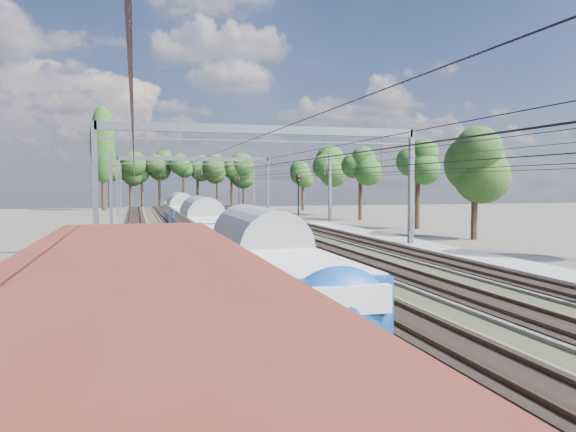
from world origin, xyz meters
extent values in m
cube|color=#47423A|center=(-9.00, 45.00, 0.07)|extent=(3.00, 130.00, 0.15)
cube|color=black|center=(-9.00, 45.00, 0.17)|extent=(2.50, 130.00, 0.06)
cube|color=#473326|center=(-9.72, 45.00, 0.27)|extent=(0.08, 130.00, 0.14)
cube|color=#473326|center=(-8.28, 45.00, 0.27)|extent=(0.08, 130.00, 0.14)
cube|color=#47423A|center=(-4.50, 45.00, 0.07)|extent=(3.00, 130.00, 0.15)
cube|color=black|center=(-4.50, 45.00, 0.17)|extent=(2.50, 130.00, 0.06)
cube|color=#473326|center=(-5.22, 45.00, 0.27)|extent=(0.08, 130.00, 0.14)
cube|color=#473326|center=(-3.78, 45.00, 0.27)|extent=(0.08, 130.00, 0.14)
cube|color=#47423A|center=(0.00, 45.00, 0.07)|extent=(3.00, 130.00, 0.15)
cube|color=black|center=(0.00, 45.00, 0.17)|extent=(2.50, 130.00, 0.06)
cube|color=#473326|center=(-0.72, 45.00, 0.27)|extent=(0.08, 130.00, 0.14)
cube|color=#473326|center=(0.72, 45.00, 0.27)|extent=(0.08, 130.00, 0.14)
cube|color=#47423A|center=(4.50, 45.00, 0.07)|extent=(3.00, 130.00, 0.15)
cube|color=black|center=(4.50, 45.00, 0.17)|extent=(2.50, 130.00, 0.06)
cube|color=#473326|center=(3.78, 45.00, 0.27)|extent=(0.08, 130.00, 0.14)
cube|color=#473326|center=(5.22, 45.00, 0.27)|extent=(0.08, 130.00, 0.14)
cube|color=#47423A|center=(9.00, 45.00, 0.07)|extent=(3.00, 130.00, 0.15)
cube|color=black|center=(9.00, 45.00, 0.17)|extent=(2.50, 130.00, 0.06)
cube|color=#473326|center=(8.28, 45.00, 0.27)|extent=(0.08, 130.00, 0.14)
cube|color=#473326|center=(9.72, 45.00, 0.27)|extent=(0.08, 130.00, 0.14)
cube|color=#2F2D1E|center=(-6.75, 45.00, 0.03)|extent=(1.10, 130.00, 0.05)
cube|color=#2F2D1E|center=(-2.25, 45.00, 0.03)|extent=(1.10, 130.00, 0.05)
cube|color=#2F2D1E|center=(2.25, 45.00, 0.03)|extent=(1.10, 130.00, 0.05)
cube|color=#2F2D1E|center=(6.75, 45.00, 0.03)|extent=(1.10, 130.00, 0.05)
cube|color=gray|center=(12.00, 20.00, 0.15)|extent=(3.00, 70.00, 0.30)
cube|color=slate|center=(-11.50, 30.00, 4.50)|extent=(0.35, 0.35, 9.00)
cube|color=slate|center=(11.50, 30.00, 4.50)|extent=(0.35, 0.35, 9.00)
cube|color=slate|center=(0.00, 30.00, 8.70)|extent=(23.00, 0.35, 0.60)
cube|color=slate|center=(-11.50, 78.00, 4.50)|extent=(0.35, 0.35, 9.00)
cube|color=slate|center=(11.50, 78.00, 4.50)|extent=(0.35, 0.35, 9.00)
cube|color=slate|center=(0.00, 78.00, 8.70)|extent=(23.00, 0.35, 0.60)
cube|color=slate|center=(-11.50, 55.00, 4.25)|extent=(0.35, 0.35, 8.50)
cube|color=slate|center=(-11.50, 100.00, 4.25)|extent=(0.35, 0.35, 8.50)
cube|color=slate|center=(13.80, 55.00, 4.25)|extent=(0.35, 0.35, 8.50)
cube|color=slate|center=(13.80, 100.00, 4.25)|extent=(0.35, 0.35, 8.50)
cylinder|color=black|center=(-9.00, 45.00, 5.50)|extent=(0.03, 130.00, 0.03)
cylinder|color=black|center=(-9.00, 45.00, 6.60)|extent=(0.03, 130.00, 0.03)
cylinder|color=black|center=(-4.50, 45.00, 5.50)|extent=(0.03, 130.00, 0.03)
cylinder|color=black|center=(-4.50, 45.00, 6.60)|extent=(0.03, 130.00, 0.03)
cylinder|color=black|center=(0.00, 45.00, 5.50)|extent=(0.03, 130.00, 0.03)
cylinder|color=black|center=(0.00, 45.00, 6.60)|extent=(0.03, 130.00, 0.03)
cylinder|color=black|center=(4.50, 45.00, 5.50)|extent=(0.03, 130.00, 0.03)
cylinder|color=black|center=(4.50, 45.00, 6.60)|extent=(0.03, 130.00, 0.03)
cylinder|color=black|center=(9.00, 45.00, 5.50)|extent=(0.03, 130.00, 0.03)
cylinder|color=black|center=(9.00, 45.00, 6.60)|extent=(0.03, 130.00, 0.03)
cylinder|color=black|center=(-13.91, 110.05, 3.27)|extent=(0.56, 0.56, 6.54)
sphere|color=#143413|center=(-13.91, 110.05, 8.50)|extent=(3.92, 3.92, 3.92)
cylinder|color=black|center=(-11.19, 113.20, 3.22)|extent=(0.56, 0.56, 6.45)
sphere|color=#143413|center=(-11.19, 113.20, 8.38)|extent=(4.72, 4.72, 4.72)
cylinder|color=black|center=(-6.76, 112.93, 3.05)|extent=(0.56, 0.56, 6.10)
sphere|color=#143413|center=(-6.76, 112.93, 7.93)|extent=(5.04, 5.04, 5.04)
cylinder|color=black|center=(-3.30, 111.15, 3.58)|extent=(0.56, 0.56, 7.16)
sphere|color=#143413|center=(-3.30, 111.15, 9.31)|extent=(4.90, 4.90, 4.90)
cylinder|color=black|center=(-0.04, 113.07, 3.23)|extent=(0.56, 0.56, 6.45)
sphere|color=#143413|center=(-0.04, 113.07, 8.39)|extent=(5.15, 5.15, 5.15)
cylinder|color=black|center=(4.09, 110.50, 3.01)|extent=(0.56, 0.56, 6.01)
sphere|color=#143413|center=(4.09, 110.50, 7.81)|extent=(4.93, 4.93, 4.93)
cylinder|color=black|center=(7.28, 113.25, 2.95)|extent=(0.56, 0.56, 5.89)
sphere|color=#143413|center=(7.28, 113.25, 7.66)|extent=(5.34, 5.34, 5.34)
cylinder|color=black|center=(10.50, 112.94, 3.23)|extent=(0.56, 0.56, 6.45)
sphere|color=#143413|center=(10.50, 112.94, 8.39)|extent=(3.97, 3.97, 3.97)
cylinder|color=black|center=(15.59, 111.08, 3.40)|extent=(0.56, 0.56, 6.81)
sphere|color=#143413|center=(15.59, 111.08, 8.85)|extent=(5.11, 5.11, 5.11)
cylinder|color=black|center=(19.53, 32.70, 2.56)|extent=(0.56, 0.56, 5.11)
sphere|color=#143413|center=(19.53, 32.70, 6.64)|extent=(4.46, 4.46, 4.46)
cylinder|color=black|center=(20.76, 47.36, 2.98)|extent=(0.56, 0.56, 5.96)
sphere|color=#143413|center=(20.76, 47.36, 7.75)|extent=(4.24, 4.24, 4.24)
cylinder|color=black|center=(20.63, 61.85, 2.59)|extent=(0.56, 0.56, 5.18)
sphere|color=#143413|center=(20.63, 61.85, 6.74)|extent=(3.38, 3.38, 3.38)
cylinder|color=black|center=(21.46, 72.55, 3.31)|extent=(0.56, 0.56, 6.63)
sphere|color=#143413|center=(21.46, 72.55, 8.61)|extent=(3.36, 3.36, 3.36)
cylinder|color=black|center=(20.09, 89.54, 3.39)|extent=(0.56, 0.56, 6.79)
sphere|color=#143413|center=(20.09, 89.54, 8.82)|extent=(3.42, 3.42, 3.42)
cylinder|color=black|center=(-14.50, 98.00, 8.00)|extent=(0.70, 0.70, 16.00)
ellipsoid|color=#204C19|center=(-14.50, 98.00, 12.00)|extent=(4.40, 4.40, 14.08)
cube|color=black|center=(-4.50, 5.36, 0.50)|extent=(1.80, 2.70, 0.72)
cube|color=black|center=(-4.50, 17.98, 0.50)|extent=(1.80, 2.70, 0.72)
cube|color=navy|center=(-4.50, 11.67, 1.85)|extent=(2.52, 18.03, 1.71)
cube|color=silver|center=(-4.50, 11.67, 2.30)|extent=(2.60, 17.31, 0.86)
cube|color=black|center=(-3.19, 11.67, 2.30)|extent=(0.04, 15.33, 0.63)
cube|color=#E3A30B|center=(-4.50, 7.71, 1.40)|extent=(2.61, 5.05, 0.63)
cylinder|color=gray|center=(-4.50, 11.67, 2.70)|extent=(2.56, 18.03, 2.56)
cube|color=black|center=(-4.50, 23.99, 0.50)|extent=(1.80, 2.70, 0.72)
cube|color=black|center=(-4.50, 36.61, 0.50)|extent=(1.80, 2.70, 0.72)
cube|color=navy|center=(-4.50, 30.30, 1.85)|extent=(2.52, 18.03, 1.71)
cube|color=silver|center=(-4.50, 30.30, 2.30)|extent=(2.60, 17.31, 0.86)
cube|color=black|center=(-3.19, 30.30, 2.30)|extent=(0.04, 15.33, 0.63)
cube|color=#E3A30B|center=(-4.50, 26.34, 1.40)|extent=(2.61, 5.05, 0.63)
cylinder|color=gray|center=(-4.50, 30.30, 2.70)|extent=(2.56, 18.03, 2.56)
cube|color=black|center=(-4.50, 42.62, 0.50)|extent=(1.80, 2.70, 0.72)
cube|color=black|center=(-4.50, 55.24, 0.50)|extent=(1.80, 2.70, 0.72)
cube|color=navy|center=(-4.50, 48.93, 1.85)|extent=(2.52, 18.03, 1.71)
cube|color=silver|center=(-4.50, 48.93, 2.30)|extent=(2.60, 17.31, 0.86)
cube|color=black|center=(-3.19, 48.93, 2.30)|extent=(0.04, 15.33, 0.63)
cube|color=#E3A30B|center=(-4.50, 44.97, 1.40)|extent=(2.61, 5.05, 0.63)
cylinder|color=gray|center=(-4.50, 48.93, 2.70)|extent=(2.56, 18.03, 2.56)
ellipsoid|color=navy|center=(-4.50, 2.86, 1.89)|extent=(2.56, 1.41, 2.18)
cube|color=black|center=(-9.00, 2.10, 0.52)|extent=(2.09, 2.72, 0.73)
cube|color=#551E16|center=(-9.00, -3.02, 2.46)|extent=(2.82, 14.65, 2.72)
cube|color=#551E16|center=(-9.00, -3.02, 3.87)|extent=(3.03, 14.65, 0.13)
imported|color=black|center=(2.47, 63.27, 0.92)|extent=(0.66, 0.79, 1.84)
cylinder|color=black|center=(3.88, 34.78, 2.47)|extent=(0.14, 0.14, 4.94)
cube|color=black|center=(3.88, 34.78, 5.28)|extent=(0.40, 0.33, 0.69)
sphere|color=red|center=(3.88, 34.65, 5.48)|extent=(0.16, 0.16, 0.16)
sphere|color=#0C9919|center=(3.88, 34.65, 5.13)|extent=(0.16, 0.16, 0.16)
cylinder|color=black|center=(9.10, 90.63, 2.65)|extent=(0.15, 0.15, 5.30)
cube|color=black|center=(9.10, 90.63, 5.67)|extent=(0.40, 0.27, 0.74)
sphere|color=red|center=(9.10, 90.49, 5.88)|extent=(0.17, 0.17, 0.17)
sphere|color=#0C9919|center=(9.10, 90.49, 5.51)|extent=(0.17, 0.17, 0.17)
camera|label=1|loc=(-8.99, -9.08, 4.85)|focal=35.00mm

